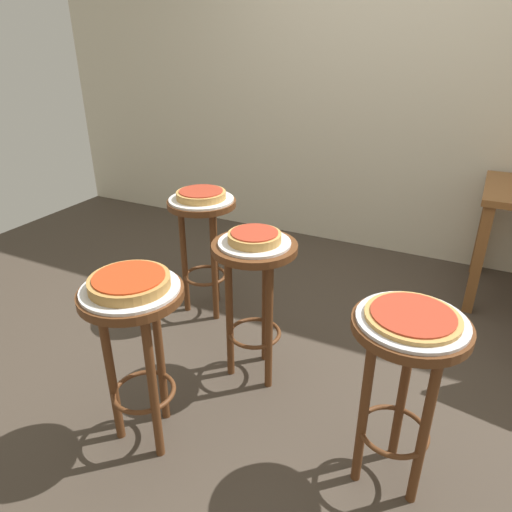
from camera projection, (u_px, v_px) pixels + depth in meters
The scene contains 14 objects.
ground_plane at pixel (306, 358), 2.50m from camera, with size 6.00×6.00×0.00m, color #42382D.
back_wall at pixel (403, 46), 3.19m from camera, with size 6.00×0.10×3.00m, color beige.
stool_foreground at pixel (136, 332), 1.80m from camera, with size 0.39×0.39×0.72m.
serving_plate_foreground at pixel (130, 289), 1.71m from camera, with size 0.37×0.37×0.01m, color silver.
pizza_foreground at pixel (129, 282), 1.70m from camera, with size 0.30×0.30×0.05m.
stool_middle at pixel (404, 368), 1.61m from camera, with size 0.39×0.39×0.72m.
serving_plate_middle at pixel (412, 320), 1.52m from camera, with size 0.37×0.37×0.01m, color silver.
pizza_middle at pixel (413, 316), 1.52m from camera, with size 0.31×0.31×0.02m.
stool_leftside at pixel (255, 281), 2.17m from camera, with size 0.39×0.39×0.72m.
serving_plate_leftside at pixel (254, 243), 2.09m from camera, with size 0.33×0.33×0.01m, color silver.
pizza_leftside at pixel (254, 237), 2.08m from camera, with size 0.24×0.24×0.05m.
stool_rear at pixel (203, 231), 2.72m from camera, with size 0.39×0.39×0.72m.
serving_plate_rear at pixel (201, 199), 2.64m from camera, with size 0.37×0.37×0.01m, color white.
pizza_rear at pixel (201, 195), 2.62m from camera, with size 0.28×0.28×0.05m.
Camera 1 is at (0.67, -1.93, 1.57)m, focal length 32.72 mm.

